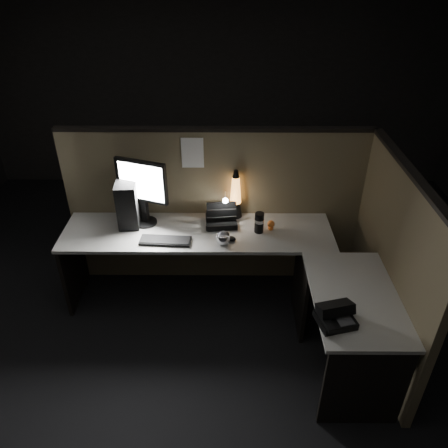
{
  "coord_description": "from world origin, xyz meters",
  "views": [
    {
      "loc": [
        0.1,
        -2.5,
        2.79
      ],
      "look_at": [
        0.08,
        0.35,
        0.96
      ],
      "focal_mm": 35.0,
      "sensor_mm": 36.0,
      "label": 1
    }
  ],
  "objects_px": {
    "keyboard": "(165,241)",
    "desk_phone": "(335,315)",
    "lava_lamp": "(236,198)",
    "monitor": "(142,186)",
    "pc_tower": "(129,200)"
  },
  "relations": [
    {
      "from": "desk_phone",
      "to": "monitor",
      "type": "bearing_deg",
      "value": 125.27
    },
    {
      "from": "monitor",
      "to": "lava_lamp",
      "type": "relative_size",
      "value": 1.3
    },
    {
      "from": "lava_lamp",
      "to": "desk_phone",
      "type": "distance_m",
      "value": 1.45
    },
    {
      "from": "monitor",
      "to": "keyboard",
      "type": "distance_m",
      "value": 0.5
    },
    {
      "from": "pc_tower",
      "to": "desk_phone",
      "type": "xyz_separation_m",
      "value": [
        1.54,
        -1.23,
        -0.15
      ]
    },
    {
      "from": "pc_tower",
      "to": "lava_lamp",
      "type": "bearing_deg",
      "value": -0.22
    },
    {
      "from": "monitor",
      "to": "lava_lamp",
      "type": "distance_m",
      "value": 0.81
    },
    {
      "from": "pc_tower",
      "to": "monitor",
      "type": "relative_size",
      "value": 0.68
    },
    {
      "from": "monitor",
      "to": "keyboard",
      "type": "relative_size",
      "value": 1.41
    },
    {
      "from": "pc_tower",
      "to": "lava_lamp",
      "type": "height_order",
      "value": "lava_lamp"
    },
    {
      "from": "keyboard",
      "to": "desk_phone",
      "type": "bearing_deg",
      "value": -32.75
    },
    {
      "from": "pc_tower",
      "to": "monitor",
      "type": "bearing_deg",
      "value": -21.4
    },
    {
      "from": "pc_tower",
      "to": "keyboard",
      "type": "relative_size",
      "value": 0.96
    },
    {
      "from": "keyboard",
      "to": "desk_phone",
      "type": "relative_size",
      "value": 1.54
    },
    {
      "from": "lava_lamp",
      "to": "desk_phone",
      "type": "height_order",
      "value": "lava_lamp"
    }
  ]
}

